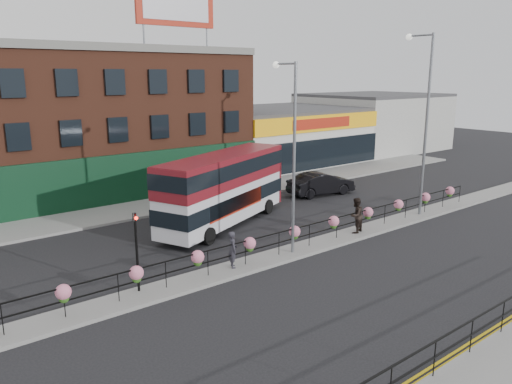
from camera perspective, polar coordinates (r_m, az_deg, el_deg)
ground at (r=24.57m, az=4.40°, el=-6.96°), size 120.00×120.00×0.00m
north_pavement at (r=33.90m, az=-9.52°, el=-1.23°), size 60.00×4.00×0.15m
median at (r=24.54m, az=4.40°, el=-6.79°), size 60.00×1.60×0.15m
yellow_line_inner at (r=19.28m, az=25.05°, el=-14.19°), size 60.00×0.10×0.01m
yellow_line_outer at (r=19.22m, az=25.54°, el=-14.34°), size 60.00×0.10×0.01m
brick_building at (r=38.74m, az=-20.89°, el=7.49°), size 25.00×12.21×10.30m
supermarket at (r=48.90m, az=2.34°, el=6.48°), size 15.00×12.25×5.30m
warehouse_east at (r=59.56m, az=13.18°, el=7.86°), size 14.50×12.00×6.30m
billboard at (r=36.96m, az=-9.17°, el=20.47°), size 6.00×0.29×4.40m
median_railing at (r=24.23m, az=4.44°, el=-4.64°), size 30.04×0.56×1.23m
south_railing at (r=17.08m, az=23.47°, el=-14.09°), size 20.04×0.05×1.12m
double_decker_bus at (r=28.38m, az=-3.66°, el=1.16°), size 10.30×6.17×4.11m
car at (r=36.14m, az=7.44°, el=0.96°), size 3.36×5.53×1.63m
pedestrian_a at (r=22.12m, az=-2.68°, el=-6.58°), size 0.90×0.85×1.66m
pedestrian_b at (r=27.31m, az=11.34°, el=-2.62°), size 1.31×1.21×1.93m
lamp_column_west at (r=23.13m, az=4.02°, el=5.69°), size 0.32×1.57×8.92m
lamp_column_east at (r=31.24m, az=18.59°, el=8.92°), size 0.38×1.87×10.65m
traffic_light_median at (r=19.82m, az=-13.57°, el=-4.80°), size 0.15×0.28×3.65m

